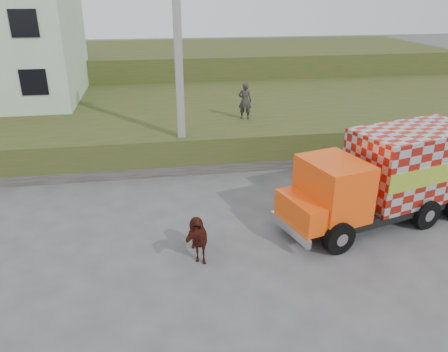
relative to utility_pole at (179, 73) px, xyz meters
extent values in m
plane|color=#474749|center=(1.00, -4.60, -4.08)|extent=(120.00, 120.00, 0.00)
cube|color=#294717|center=(1.00, 5.40, -3.33)|extent=(40.00, 12.00, 1.50)
cube|color=#294717|center=(1.00, 17.40, -2.58)|extent=(40.00, 12.00, 3.00)
cube|color=#595651|center=(-1.00, -0.40, -3.88)|extent=(16.00, 0.50, 0.40)
cube|color=gray|center=(0.00, 0.00, -0.08)|extent=(0.30, 0.30, 8.00)
cube|color=black|center=(6.16, -5.38, -3.50)|extent=(6.30, 3.47, 0.31)
cube|color=#F24B0C|center=(4.12, -5.94, -2.53)|extent=(2.07, 2.38, 1.77)
cube|color=#F24B0C|center=(3.14, -6.21, -3.06)|extent=(1.34, 2.02, 0.79)
cube|color=silver|center=(7.18, -5.10, -2.22)|extent=(4.48, 3.12, 2.30)
cube|color=yellow|center=(7.47, -6.14, -2.22)|extent=(3.92, 1.11, 0.62)
cube|color=yellow|center=(6.90, -4.06, -2.22)|extent=(3.92, 1.11, 0.62)
cube|color=silver|center=(2.72, -6.33, -3.59)|extent=(0.67, 1.99, 0.26)
cylinder|color=black|center=(3.97, -7.04, -3.59)|extent=(1.02, 0.56, 0.97)
cylinder|color=black|center=(3.43, -5.08, -3.59)|extent=(1.02, 0.56, 0.97)
cylinder|color=black|center=(7.28, -6.12, -3.59)|extent=(1.02, 0.56, 0.97)
cylinder|color=black|center=(6.74, -4.17, -3.59)|extent=(1.02, 0.56, 0.97)
cylinder|color=black|center=(8.11, -3.79, -3.59)|extent=(1.02, 0.56, 0.97)
imported|color=#341A0D|center=(-0.18, -6.52, -3.40)|extent=(0.89, 1.66, 1.34)
imported|color=#292725|center=(3.11, 2.20, -1.72)|extent=(0.71, 0.57, 1.70)
camera|label=1|loc=(-1.08, -17.22, 2.99)|focal=35.00mm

